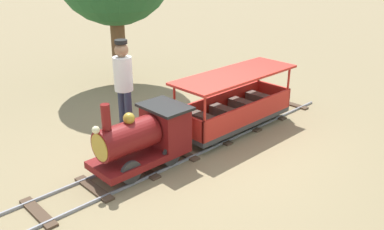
# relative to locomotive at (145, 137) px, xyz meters

# --- Properties ---
(ground_plane) EXTENTS (60.00, 60.00, 0.00)m
(ground_plane) POSITION_rel_locomotive_xyz_m (0.00, -1.09, -0.48)
(ground_plane) COLOR #8C7A56
(track) EXTENTS (0.77, 6.05, 0.04)m
(track) POSITION_rel_locomotive_xyz_m (0.00, -1.03, -0.47)
(track) COLOR gray
(track) RESTS_ON ground_plane
(locomotive) EXTENTS (0.73, 1.45, 1.08)m
(locomotive) POSITION_rel_locomotive_xyz_m (0.00, 0.00, 0.00)
(locomotive) COLOR maroon
(locomotive) RESTS_ON ground_plane
(passenger_car) EXTENTS (0.83, 2.35, 0.97)m
(passenger_car) POSITION_rel_locomotive_xyz_m (0.00, -1.93, -0.06)
(passenger_car) COLOR #3F3F3F
(passenger_car) RESTS_ON ground_plane
(conductor_person) EXTENTS (0.30, 0.30, 1.62)m
(conductor_person) POSITION_rel_locomotive_xyz_m (1.09, -0.43, 0.47)
(conductor_person) COLOR #282D47
(conductor_person) RESTS_ON ground_plane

